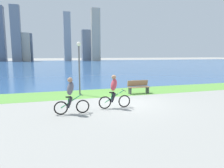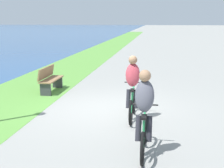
# 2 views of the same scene
# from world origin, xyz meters

# --- Properties ---
(ground_plane) EXTENTS (300.00, 300.00, 0.00)m
(ground_plane) POSITION_xyz_m (0.00, 0.00, 0.00)
(ground_plane) COLOR gray
(grass_strip_bayside) EXTENTS (120.00, 3.05, 0.01)m
(grass_strip_bayside) POSITION_xyz_m (0.00, 3.26, 0.00)
(grass_strip_bayside) COLOR #59933D
(grass_strip_bayside) RESTS_ON ground
(bay_water_surface) EXTENTS (300.00, 81.14, 0.00)m
(bay_water_surface) POSITION_xyz_m (0.00, 45.35, 0.00)
(bay_water_surface) COLOR #2D568C
(bay_water_surface) RESTS_ON ground
(cyclist_lead) EXTENTS (1.65, 0.52, 1.67)m
(cyclist_lead) POSITION_xyz_m (-0.85, -0.84, 0.83)
(cyclist_lead) COLOR black
(cyclist_lead) RESTS_ON ground
(cyclist_trailing) EXTENTS (1.59, 0.52, 1.66)m
(cyclist_trailing) POSITION_xyz_m (-3.00, -1.23, 0.83)
(cyclist_trailing) COLOR black
(cyclist_trailing) RESTS_ON ground
(bench_near_path) EXTENTS (1.50, 0.47, 0.90)m
(bench_near_path) POSITION_xyz_m (1.92, 2.36, 0.45)
(bench_near_path) COLOR olive
(bench_near_path) RESTS_ON ground
(lamppost_tall) EXTENTS (0.28, 0.28, 3.47)m
(lamppost_tall) POSITION_xyz_m (-2.01, 3.08, 2.31)
(lamppost_tall) COLOR #595960
(lamppost_tall) RESTS_ON ground
(city_skyline_far_shore) EXTENTS (41.10, 9.50, 21.67)m
(city_skyline_far_shore) POSITION_xyz_m (-5.92, 79.00, 8.90)
(city_skyline_far_shore) COLOR slate
(city_skyline_far_shore) RESTS_ON ground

